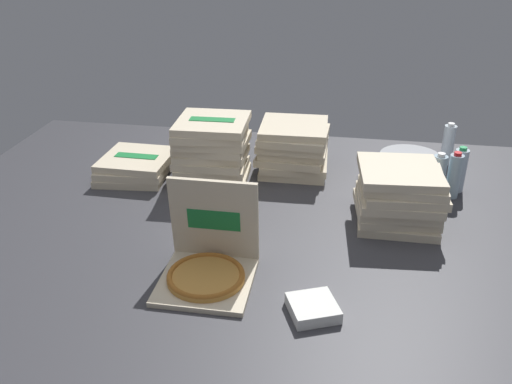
{
  "coord_description": "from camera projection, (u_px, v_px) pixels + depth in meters",
  "views": [
    {
      "loc": [
        0.31,
        -2.01,
        1.22
      ],
      "look_at": [
        -0.04,
        0.1,
        0.14
      ],
      "focal_mm": 38.52,
      "sensor_mm": 36.0,
      "label": 1
    }
  ],
  "objects": [
    {
      "name": "open_pizza_box",
      "position": [
        208.0,
        262.0,
        2.04
      ],
      "size": [
        0.34,
        0.35,
        0.36
      ],
      "color": "beige",
      "rests_on": "ground_plane"
    },
    {
      "name": "water_bottle_0",
      "position": [
        454.0,
        176.0,
        2.61
      ],
      "size": [
        0.06,
        0.06,
        0.23
      ],
      "color": "silver",
      "rests_on": "ground_plane"
    },
    {
      "name": "water_bottle_1",
      "position": [
        438.0,
        177.0,
        2.6
      ],
      "size": [
        0.06,
        0.06,
        0.23
      ],
      "color": "silver",
      "rests_on": "ground_plane"
    },
    {
      "name": "napkin_pile",
      "position": [
        313.0,
        308.0,
        1.87
      ],
      "size": [
        0.21,
        0.21,
        0.04
      ],
      "primitive_type": "cube",
      "rotation": [
        0.0,
        0.0,
        0.4
      ],
      "color": "white",
      "rests_on": "ground_plane"
    },
    {
      "name": "pizza_stack_center_far",
      "position": [
        399.0,
        195.0,
        2.39
      ],
      "size": [
        0.39,
        0.38,
        0.26
      ],
      "color": "beige",
      "rests_on": "ground_plane"
    },
    {
      "name": "pizza_stack_left_far",
      "position": [
        294.0,
        148.0,
        2.88
      ],
      "size": [
        0.37,
        0.37,
        0.26
      ],
      "color": "beige",
      "rests_on": "ground_plane"
    },
    {
      "name": "ice_bucket",
      "position": [
        409.0,
        167.0,
        2.82
      ],
      "size": [
        0.31,
        0.31,
        0.12
      ],
      "primitive_type": "cylinder",
      "color": "#B7BABF",
      "rests_on": "ground_plane"
    },
    {
      "name": "pizza_stack_right_mid",
      "position": [
        135.0,
        166.0,
        2.85
      ],
      "size": [
        0.38,
        0.37,
        0.11
      ],
      "color": "beige",
      "rests_on": "ground_plane"
    },
    {
      "name": "water_bottle_2",
      "position": [
        459.0,
        170.0,
        2.67
      ],
      "size": [
        0.06,
        0.06,
        0.23
      ],
      "color": "silver",
      "rests_on": "ground_plane"
    },
    {
      "name": "pizza_stack_center_near",
      "position": [
        212.0,
        150.0,
        2.76
      ],
      "size": [
        0.38,
        0.39,
        0.33
      ],
      "color": "beige",
      "rests_on": "ground_plane"
    },
    {
      "name": "water_bottle_3",
      "position": [
        448.0,
        144.0,
        2.97
      ],
      "size": [
        0.06,
        0.06,
        0.23
      ],
      "color": "white",
      "rests_on": "ground_plane"
    },
    {
      "name": "ground_plane",
      "position": [
        262.0,
        234.0,
        2.36
      ],
      "size": [
        3.2,
        2.4,
        0.02
      ],
      "primitive_type": "cube",
      "color": "#38383D"
    }
  ]
}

